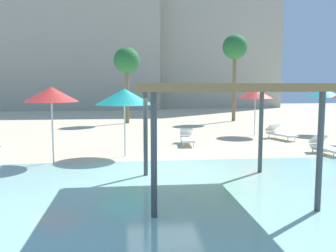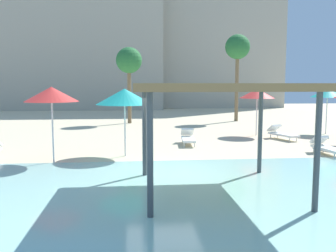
# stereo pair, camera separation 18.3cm
# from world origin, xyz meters

# --- Properties ---
(ground_plane) EXTENTS (80.00, 80.00, 0.00)m
(ground_plane) POSITION_xyz_m (0.00, 0.00, 0.00)
(ground_plane) COLOR beige
(lagoon_water) EXTENTS (44.00, 13.50, 0.04)m
(lagoon_water) POSITION_xyz_m (0.00, -5.25, 0.02)
(lagoon_water) COLOR #99D1C6
(lagoon_water) RESTS_ON ground
(shade_pavilion) EXTENTS (4.45, 4.45, 2.95)m
(shade_pavilion) POSITION_xyz_m (1.26, -2.53, 2.78)
(shade_pavilion) COLOR #42474C
(shade_pavilion) RESTS_ON ground
(beach_umbrella_red_3) EXTENTS (1.97, 1.97, 2.82)m
(beach_umbrella_red_3) POSITION_xyz_m (-3.92, 1.63, 2.55)
(beach_umbrella_red_3) COLOR silver
(beach_umbrella_red_3) RESTS_ON ground
(beach_umbrella_red_4) EXTENTS (1.97, 1.97, 2.66)m
(beach_umbrella_red_4) POSITION_xyz_m (6.00, 8.12, 2.38)
(beach_umbrella_red_4) COLOR silver
(beach_umbrella_red_4) RESTS_ON ground
(beach_umbrella_teal_6) EXTENTS (2.31, 2.31, 2.74)m
(beach_umbrella_teal_6) POSITION_xyz_m (-1.30, 2.74, 2.42)
(beach_umbrella_teal_6) COLOR silver
(beach_umbrella_teal_6) RESTS_ON ground
(beach_umbrella_teal_7) EXTENTS (1.90, 1.90, 2.67)m
(beach_umbrella_teal_7) POSITION_xyz_m (10.29, 8.38, 2.40)
(beach_umbrella_teal_7) COLOR silver
(beach_umbrella_teal_7) RESTS_ON ground
(lounge_chair_0) EXTENTS (0.75, 1.94, 0.74)m
(lounge_chair_0) POSITION_xyz_m (7.03, 2.27, 0.33)
(lounge_chair_0) COLOR white
(lounge_chair_0) RESTS_ON ground
(lounge_chair_1) EXTENTS (0.75, 1.94, 0.74)m
(lounge_chair_1) POSITION_xyz_m (1.68, 5.45, 0.33)
(lounge_chair_1) COLOR white
(lounge_chair_1) RESTS_ON ground
(lounge_chair_2) EXTENTS (1.17, 1.99, 0.74)m
(lounge_chair_2) POSITION_xyz_m (6.84, 6.58, 0.33)
(lounge_chair_2) COLOR white
(lounge_chair_2) RESTS_ON ground
(palm_tree_0) EXTENTS (1.90, 1.90, 5.58)m
(palm_tree_0) POSITION_xyz_m (-1.22, 15.42, 4.51)
(palm_tree_0) COLOR brown
(palm_tree_0) RESTS_ON ground
(palm_tree_1) EXTENTS (1.90, 1.90, 6.69)m
(palm_tree_1) POSITION_xyz_m (7.10, 16.13, 5.56)
(palm_tree_1) COLOR brown
(palm_tree_1) RESTS_ON ground
(hotel_block_0) EXTENTS (19.91, 10.11, 14.66)m
(hotel_block_0) POSITION_xyz_m (-7.54, 33.95, 7.33)
(hotel_block_0) COLOR #B2A893
(hotel_block_0) RESTS_ON ground
(hotel_block_1) EXTENTS (19.96, 11.67, 21.66)m
(hotel_block_1) POSITION_xyz_m (7.38, 37.11, 10.83)
(hotel_block_1) COLOR #B2A893
(hotel_block_1) RESTS_ON ground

